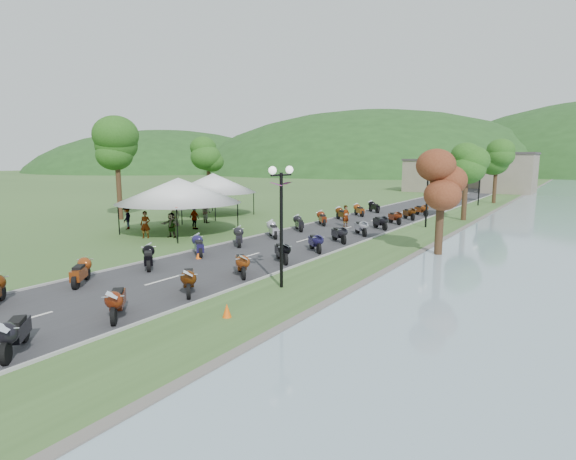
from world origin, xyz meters
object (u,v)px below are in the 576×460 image
Objects in this scene: pedestrian_a at (146,238)px; pedestrian_c at (127,229)px; vendor_tent_main at (179,205)px; pedestrian_b at (207,223)px.

pedestrian_a is 1.05× the size of pedestrian_c.
vendor_tent_main is at bearing 52.77° from pedestrian_a.
vendor_tent_main is at bearing 66.29° from pedestrian_c.
vendor_tent_main reaches higher than pedestrian_c.
vendor_tent_main is 5.67m from pedestrian_b.
pedestrian_a reaches higher than pedestrian_b.
pedestrian_a is at bearing 31.43° from pedestrian_c.
pedestrian_b is at bearing 113.06° from vendor_tent_main.
pedestrian_b is 6.47m from pedestrian_c.
pedestrian_b is at bearing 71.38° from pedestrian_a.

